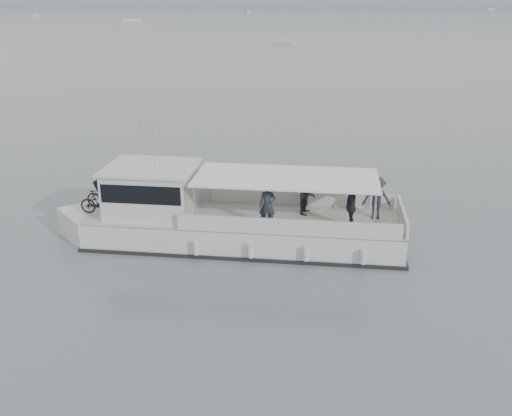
# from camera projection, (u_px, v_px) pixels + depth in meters

# --- Properties ---
(ground) EXTENTS (1400.00, 1400.00, 0.00)m
(ground) POSITION_uv_depth(u_px,v_px,m) (247.00, 221.00, 26.46)
(ground) COLOR slate
(ground) RESTS_ON ground
(tour_boat) EXTENTS (14.83, 3.96, 6.20)m
(tour_boat) POSITION_uv_depth(u_px,v_px,m) (214.00, 219.00, 23.88)
(tour_boat) COLOR silver
(tour_boat) RESTS_ON ground
(moored_fleet) EXTENTS (343.69, 346.56, 9.44)m
(moored_fleet) POSITION_uv_depth(u_px,v_px,m) (218.00, 21.00, 213.94)
(moored_fleet) COLOR silver
(moored_fleet) RESTS_ON ground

